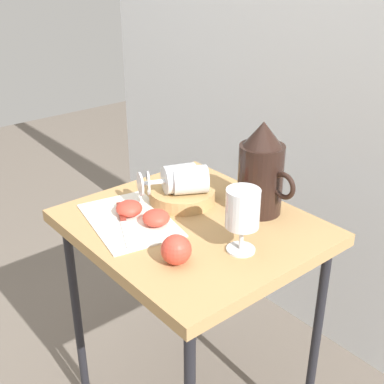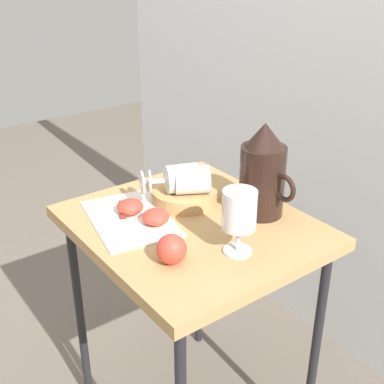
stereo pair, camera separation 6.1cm
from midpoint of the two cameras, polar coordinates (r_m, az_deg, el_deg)
curtain_drape at (r=1.54m, az=17.26°, el=18.39°), size 2.40×0.03×2.19m
table at (r=1.27m, az=-1.38°, el=-5.81°), size 0.58×0.51×0.66m
linen_napkin at (r=1.25m, az=-8.39°, el=-3.13°), size 0.30×0.23×0.00m
basket_tray at (r=1.33m, az=-2.43°, el=-0.37°), size 0.17×0.17×0.03m
pitcher at (r=1.25m, az=6.32°, el=1.69°), size 0.16×0.11×0.24m
wine_glass_upright at (r=1.08m, az=4.24°, el=-2.19°), size 0.07×0.07×0.15m
wine_glass_tipped_near at (r=1.29m, az=-2.95°, el=1.49°), size 0.11×0.16×0.07m
wine_glass_tipped_far at (r=1.28m, az=-1.81°, el=1.33°), size 0.13×0.16×0.07m
apple_half_left at (r=1.26m, az=-8.42°, el=-1.84°), size 0.07×0.07×0.04m
apple_half_right at (r=1.21m, az=-5.48°, el=-2.91°), size 0.07×0.07×0.04m
apple_whole at (r=1.07m, az=-3.42°, el=-6.49°), size 0.07×0.07×0.07m
knife at (r=1.25m, az=-9.14°, el=-2.92°), size 0.19×0.10×0.01m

